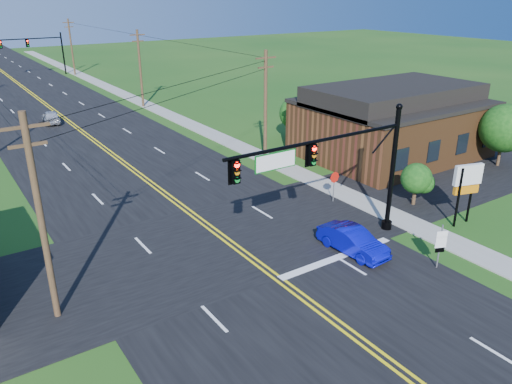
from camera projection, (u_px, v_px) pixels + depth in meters
ground at (385, 364)px, 18.83m from camera, size 260.00×260.00×0.00m
road_main at (56, 114)px, 57.32m from camera, size 16.00×220.00×0.04m
road_cross at (224, 241)px, 28.06m from camera, size 70.00×10.00×0.04m
sidewalk at (177, 118)px, 55.04m from camera, size 2.00×160.00×0.08m
signal_mast_main at (334, 167)px, 25.45m from camera, size 11.30×0.60×7.48m
signal_mast_far at (35, 48)px, 81.02m from camera, size 10.98×0.60×7.48m
brick_building at (391, 128)px, 42.15m from camera, size 14.20×11.20×4.70m
utility_pole_left_a at (41, 217)px, 19.85m from camera, size 1.80×0.28×9.00m
utility_pole_right_a at (265, 106)px, 39.07m from camera, size 1.80×0.28×9.00m
utility_pole_right_b at (140, 67)px, 59.09m from camera, size 1.80×0.28×9.00m
utility_pole_right_c at (71, 46)px, 82.19m from camera, size 1.80×0.28×9.00m
tree_right_front at (504, 128)px, 39.07m from camera, size 3.80×3.80×5.00m
tree_right_back at (295, 113)px, 46.15m from camera, size 3.00×3.00×4.10m
shrub_corner at (416, 179)px, 32.17m from camera, size 2.00×2.00×2.86m
blue_car at (353, 241)px, 26.58m from camera, size 1.70×4.23×1.37m
distant_car at (51, 117)px, 52.91m from camera, size 2.05×4.14×1.36m
route_sign at (440, 243)px, 24.80m from camera, size 0.57×0.26×2.43m
stop_sign at (334, 180)px, 32.76m from camera, size 0.75×0.09×2.12m
pylon_sign at (467, 181)px, 29.15m from camera, size 1.83×0.76×3.78m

